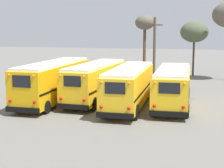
{
  "coord_description": "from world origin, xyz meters",
  "views": [
    {
      "loc": [
        7.13,
        -25.95,
        5.95
      ],
      "look_at": [
        0.0,
        0.33,
        1.6
      ],
      "focal_mm": 55.0,
      "sensor_mm": 36.0,
      "label": 1
    }
  ],
  "objects_px": {
    "school_bus_0": "(54,80)",
    "bare_tree_0": "(194,32)",
    "school_bus_1": "(96,80)",
    "bare_tree_1": "(145,24)",
    "utility_pole": "(154,48)",
    "school_bus_3": "(173,86)",
    "school_bus_2": "(130,85)"
  },
  "relations": [
    {
      "from": "school_bus_1",
      "to": "school_bus_2",
      "type": "relative_size",
      "value": 0.96
    },
    {
      "from": "utility_pole",
      "to": "bare_tree_0",
      "type": "xyz_separation_m",
      "value": [
        4.28,
        5.45,
        1.81
      ]
    },
    {
      "from": "school_bus_2",
      "to": "bare_tree_0",
      "type": "distance_m",
      "value": 20.49
    },
    {
      "from": "utility_pole",
      "to": "bare_tree_0",
      "type": "bearing_deg",
      "value": 51.82
    },
    {
      "from": "school_bus_2",
      "to": "school_bus_3",
      "type": "xyz_separation_m",
      "value": [
        3.2,
        1.04,
        -0.07
      ]
    },
    {
      "from": "utility_pole",
      "to": "bare_tree_1",
      "type": "bearing_deg",
      "value": 108.21
    },
    {
      "from": "school_bus_1",
      "to": "bare_tree_0",
      "type": "xyz_separation_m",
      "value": [
        7.31,
        18.19,
        3.9
      ]
    },
    {
      "from": "school_bus_0",
      "to": "bare_tree_1",
      "type": "bearing_deg",
      "value": 80.01
    },
    {
      "from": "school_bus_2",
      "to": "bare_tree_0",
      "type": "relative_size",
      "value": 1.51
    },
    {
      "from": "school_bus_3",
      "to": "bare_tree_1",
      "type": "relative_size",
      "value": 1.23
    },
    {
      "from": "school_bus_0",
      "to": "school_bus_3",
      "type": "bearing_deg",
      "value": 5.18
    },
    {
      "from": "school_bus_1",
      "to": "bare_tree_1",
      "type": "xyz_separation_m",
      "value": [
        0.58,
        20.17,
        4.93
      ]
    },
    {
      "from": "school_bus_0",
      "to": "school_bus_2",
      "type": "distance_m",
      "value": 6.41
    },
    {
      "from": "school_bus_1",
      "to": "school_bus_2",
      "type": "bearing_deg",
      "value": -25.01
    },
    {
      "from": "school_bus_1",
      "to": "bare_tree_0",
      "type": "bearing_deg",
      "value": 68.11
    },
    {
      "from": "school_bus_2",
      "to": "bare_tree_1",
      "type": "bearing_deg",
      "value": 96.9
    },
    {
      "from": "school_bus_0",
      "to": "school_bus_1",
      "type": "bearing_deg",
      "value": 22.49
    },
    {
      "from": "school_bus_0",
      "to": "school_bus_1",
      "type": "height_order",
      "value": "school_bus_0"
    },
    {
      "from": "bare_tree_0",
      "to": "bare_tree_1",
      "type": "relative_size",
      "value": 0.88
    },
    {
      "from": "bare_tree_0",
      "to": "school_bus_3",
      "type": "bearing_deg",
      "value": -92.76
    },
    {
      "from": "utility_pole",
      "to": "bare_tree_1",
      "type": "distance_m",
      "value": 8.32
    },
    {
      "from": "school_bus_1",
      "to": "bare_tree_1",
      "type": "bearing_deg",
      "value": 88.35
    },
    {
      "from": "school_bus_0",
      "to": "utility_pole",
      "type": "height_order",
      "value": "utility_pole"
    },
    {
      "from": "bare_tree_0",
      "to": "bare_tree_1",
      "type": "distance_m",
      "value": 7.09
    },
    {
      "from": "school_bus_1",
      "to": "school_bus_3",
      "type": "bearing_deg",
      "value": -4.06
    },
    {
      "from": "school_bus_1",
      "to": "school_bus_0",
      "type": "bearing_deg",
      "value": -157.51
    },
    {
      "from": "utility_pole",
      "to": "bare_tree_1",
      "type": "xyz_separation_m",
      "value": [
        -2.44,
        7.43,
        2.84
      ]
    },
    {
      "from": "bare_tree_0",
      "to": "bare_tree_1",
      "type": "bearing_deg",
      "value": 163.59
    },
    {
      "from": "school_bus_1",
      "to": "utility_pole",
      "type": "xyz_separation_m",
      "value": [
        3.03,
        12.74,
        2.09
      ]
    },
    {
      "from": "school_bus_0",
      "to": "utility_pole",
      "type": "xyz_separation_m",
      "value": [
        6.23,
        14.07,
        2.02
      ]
    },
    {
      "from": "school_bus_0",
      "to": "bare_tree_0",
      "type": "height_order",
      "value": "bare_tree_0"
    },
    {
      "from": "school_bus_1",
      "to": "bare_tree_0",
      "type": "relative_size",
      "value": 1.45
    }
  ]
}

